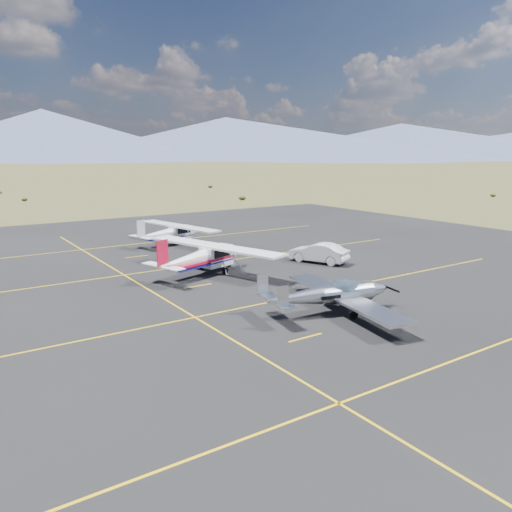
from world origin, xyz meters
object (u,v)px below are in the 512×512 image
object	(u,v)px
aircraft_cessna	(203,256)
sedan	(319,253)
aircraft_low_wing	(332,294)
aircraft_plain	(170,232)

from	to	relation	value
aircraft_cessna	sedan	distance (m)	9.54
aircraft_low_wing	aircraft_cessna	world-z (taller)	aircraft_cessna
aircraft_cessna	sedan	xyz separation A→B (m)	(9.40, -1.53, -0.55)
aircraft_plain	sedan	world-z (taller)	aircraft_plain
aircraft_low_wing	sedan	size ratio (longest dim) A/B	2.18
aircraft_low_wing	aircraft_plain	xyz separation A→B (m)	(1.06, 23.32, 0.11)
aircraft_low_wing	sedan	distance (m)	12.45
sedan	aircraft_plain	bearing A→B (deg)	-87.82
aircraft_plain	sedan	xyz separation A→B (m)	(6.53, -13.44, -0.38)
aircraft_low_wing	aircraft_cessna	bearing A→B (deg)	110.02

